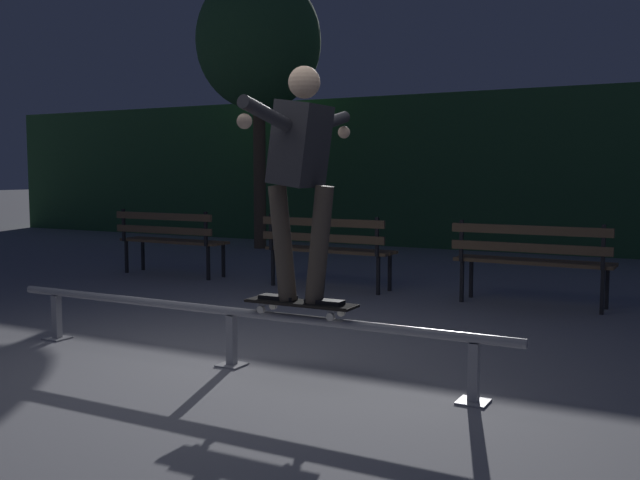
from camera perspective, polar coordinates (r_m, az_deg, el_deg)
name	(u,v)px	position (r m, az deg, el deg)	size (l,w,h in m)	color
ground_plane	(219,371)	(5.18, -7.92, -10.13)	(90.00, 90.00, 0.00)	gray
hedge_backdrop	(523,172)	(13.40, 15.62, 5.20)	(24.00, 1.20, 2.78)	#2D5B33
grind_rail	(231,320)	(5.23, -6.98, -6.28)	(4.15, 0.18, 0.42)	#9E9EA3
skateboard	(301,304)	(4.89, -1.52, -5.04)	(0.78, 0.21, 0.09)	black
skateboarder	(301,164)	(4.81, -1.52, 5.99)	(0.62, 1.41, 1.56)	black
park_bench_leftmost	(169,236)	(9.86, -11.74, 0.34)	(1.61, 0.44, 0.88)	black
park_bench_left_center	(327,244)	(8.53, 0.53, -0.32)	(1.61, 0.44, 0.88)	black
park_bench_right_center	(531,255)	(7.72, 16.27, -1.13)	(1.61, 0.44, 0.88)	black
tree_far_left	(259,43)	(13.38, -4.84, 15.18)	(2.22, 2.22, 4.91)	brown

